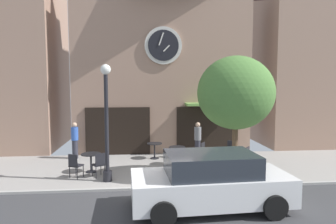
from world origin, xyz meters
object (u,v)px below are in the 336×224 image
(cafe_chair_facing_street, at_px, (99,163))
(pedestrian_grey, at_px, (198,140))
(cafe_table_center_left, at_px, (91,159))
(cafe_chair_corner, at_px, (245,156))
(cafe_table_leftmost, at_px, (225,154))
(cafe_chair_curbside, at_px, (205,151))
(cafe_table_near_curb, at_px, (155,148))
(parked_car_white, at_px, (211,181))
(street_lamp, at_px, (107,123))
(cafe_chair_outer, at_px, (230,149))
(cafe_table_center, at_px, (177,152))
(pedestrian_blue, at_px, (75,140))
(street_tree, at_px, (236,93))
(cafe_chair_mid_row, at_px, (75,164))

(cafe_chair_facing_street, distance_m, pedestrian_grey, 4.84)
(cafe_table_center_left, bearing_deg, cafe_chair_corner, -0.80)
(cafe_table_leftmost, height_order, cafe_chair_curbside, cafe_chair_curbside)
(cafe_table_near_curb, relative_size, parked_car_white, 0.16)
(cafe_chair_facing_street, bearing_deg, street_lamp, -54.79)
(cafe_chair_facing_street, distance_m, cafe_chair_outer, 5.79)
(cafe_table_center, distance_m, pedestrian_blue, 4.80)
(cafe_table_center_left, relative_size, cafe_table_leftmost, 1.05)
(cafe_table_center, bearing_deg, cafe_table_leftmost, -7.60)
(street_lamp, relative_size, parked_car_white, 0.93)
(cafe_chair_facing_street, relative_size, parked_car_white, 0.20)
(cafe_table_center, xyz_separation_m, pedestrian_blue, (-4.54, 1.52, 0.32))
(cafe_table_near_curb, relative_size, cafe_chair_corner, 0.79)
(street_tree, relative_size, pedestrian_grey, 2.65)
(street_lamp, xyz_separation_m, cafe_table_center_left, (-0.76, 1.17, -1.54))
(pedestrian_grey, bearing_deg, pedestrian_blue, 175.35)
(pedestrian_grey, distance_m, parked_car_white, 5.66)
(cafe_table_center, relative_size, parked_car_white, 0.18)
(street_tree, relative_size, parked_car_white, 1.01)
(cafe_table_center, distance_m, cafe_chair_outer, 2.47)
(cafe_table_near_curb, relative_size, cafe_table_leftmost, 0.98)
(cafe_table_leftmost, xyz_separation_m, cafe_chair_facing_street, (-5.04, -1.16, 0.04))
(cafe_chair_mid_row, bearing_deg, pedestrian_blue, 101.71)
(cafe_chair_outer, distance_m, pedestrian_grey, 1.54)
(cafe_table_center_left, bearing_deg, pedestrian_grey, 21.76)
(pedestrian_blue, bearing_deg, cafe_table_leftmost, -15.30)
(cafe_table_center, xyz_separation_m, cafe_chair_outer, (2.44, 0.40, -0.01))
(cafe_table_center, xyz_separation_m, cafe_chair_corner, (2.66, -0.83, -0.01))
(cafe_table_center_left, height_order, cafe_table_leftmost, same)
(cafe_chair_facing_street, distance_m, cafe_chair_mid_row, 0.87)
(cafe_chair_facing_street, distance_m, parked_car_white, 4.64)
(street_lamp, relative_size, cafe_chair_curbside, 4.55)
(cafe_table_center, distance_m, cafe_chair_curbside, 1.22)
(street_lamp, distance_m, cafe_chair_outer, 5.85)
(cafe_chair_facing_street, bearing_deg, cafe_table_leftmost, 12.97)
(cafe_table_leftmost, distance_m, cafe_chair_mid_row, 6.04)
(street_lamp, distance_m, cafe_chair_facing_street, 1.66)
(cafe_table_near_curb, height_order, cafe_table_leftmost, cafe_table_leftmost)
(cafe_chair_outer, relative_size, parked_car_white, 0.20)
(cafe_table_near_curb, relative_size, cafe_chair_curbside, 0.79)
(street_tree, relative_size, cafe_chair_outer, 4.92)
(cafe_chair_outer, height_order, cafe_chair_corner, same)
(street_tree, height_order, cafe_table_center, street_tree)
(cafe_chair_corner, distance_m, pedestrian_blue, 7.59)
(cafe_table_center, xyz_separation_m, cafe_chair_curbside, (1.22, 0.11, -0.01))
(street_lamp, relative_size, street_tree, 0.93)
(cafe_table_near_curb, relative_size, cafe_chair_facing_street, 0.79)
(cafe_chair_outer, xyz_separation_m, cafe_chair_curbside, (-1.22, -0.30, 0.00))
(street_tree, xyz_separation_m, cafe_table_leftmost, (0.11, 1.66, -2.61))
(pedestrian_grey, bearing_deg, cafe_table_near_curb, 177.37)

